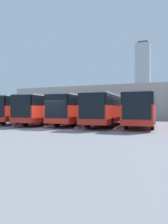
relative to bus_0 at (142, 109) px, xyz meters
name	(u,v)px	position (x,y,z in m)	size (l,w,h in m)	color
ground_plane	(49,129)	(6.89, 6.58, -1.77)	(600.00, 600.00, 0.00)	gray
bus_0	(142,109)	(0.00, 0.00, 0.00)	(3.39, 12.68, 3.15)	red
curb_divider_0	(121,126)	(1.72, 1.85, -1.69)	(0.24, 6.25, 0.15)	#B2B2AD
bus_1	(108,109)	(3.45, 0.37, 0.00)	(3.39, 12.68, 3.15)	red
curb_divider_1	(87,125)	(5.17, 2.23, -1.69)	(0.24, 6.25, 0.15)	#B2B2AD
bus_2	(80,109)	(6.89, -0.01, 0.00)	(3.39, 12.68, 3.15)	red
curb_divider_2	(59,124)	(8.61, 1.85, -1.69)	(0.24, 6.25, 0.15)	#B2B2AD
bus_3	(52,109)	(10.34, 0.46, 0.00)	(3.39, 12.68, 3.15)	red
curb_divider_3	(30,124)	(12.06, 2.31, -1.69)	(0.24, 6.25, 0.15)	#B2B2AD
bus_4	(30,109)	(13.78, 0.02, 0.00)	(3.39, 12.68, 3.15)	red
station_building	(120,102)	(6.89, -18.81, 1.25)	(41.05, 13.29, 5.97)	#A8A399
office_tower	(143,77)	(32.28, -227.62, 35.97)	(15.56, 15.56, 76.69)	#ADB2B7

